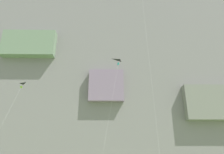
% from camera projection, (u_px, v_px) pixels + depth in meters
% --- Properties ---
extents(cliff_face, '(180.00, 31.65, 57.32)m').
position_uv_depth(cliff_face, '(107.00, 78.00, 76.18)').
color(cliff_face, slate).
rests_on(cliff_face, ground).
extents(kite_delta_high_center, '(4.09, 1.95, 16.97)m').
position_uv_depth(kite_delta_high_center, '(120.00, 63.00, 35.63)').
color(kite_delta_high_center, black).
rests_on(kite_delta_high_center, ground).
extents(kite_delta_far_left, '(3.35, 3.53, 13.99)m').
position_uv_depth(kite_delta_far_left, '(18.00, 87.00, 38.63)').
color(kite_delta_far_left, black).
rests_on(kite_delta_far_left, ground).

